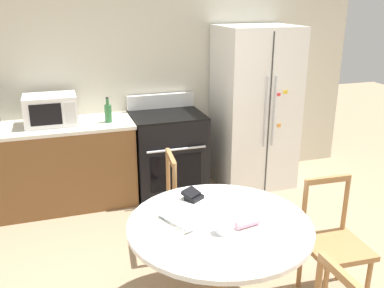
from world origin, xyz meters
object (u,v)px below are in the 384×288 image
(microwave, at_px, (51,110))
(counter_bottle, at_px, (108,113))
(oven_range, at_px, (168,153))
(refrigerator, at_px, (254,108))
(dining_chair_right, at_px, (334,244))
(dining_chair_far, at_px, (190,204))
(candle_glass, at_px, (223,228))
(wallet, at_px, (193,195))

(microwave, distance_m, counter_bottle, 0.57)
(oven_range, bearing_deg, counter_bottle, -175.78)
(refrigerator, xyz_separation_m, dining_chair_right, (-0.35, -2.09, -0.48))
(counter_bottle, relative_size, dining_chair_far, 0.29)
(microwave, bearing_deg, dining_chair_right, -49.36)
(oven_range, relative_size, dining_chair_far, 1.20)
(dining_chair_far, bearing_deg, candle_glass, 0.01)
(dining_chair_far, height_order, candle_glass, dining_chair_far)
(microwave, relative_size, candle_glass, 5.35)
(microwave, bearing_deg, refrigerator, -2.37)
(dining_chair_right, bearing_deg, wallet, -21.80)
(wallet, bearing_deg, candle_glass, -86.54)
(dining_chair_far, relative_size, candle_glass, 9.40)
(refrigerator, distance_m, microwave, 2.24)
(oven_range, distance_m, counter_bottle, 0.84)
(microwave, distance_m, candle_glass, 2.47)
(oven_range, bearing_deg, refrigerator, -2.35)
(wallet, bearing_deg, dining_chair_right, -24.84)
(dining_chair_right, bearing_deg, oven_range, -69.49)
(dining_chair_far, bearing_deg, counter_bottle, -150.21)
(oven_range, bearing_deg, wallet, -98.89)
(dining_chair_right, xyz_separation_m, wallet, (-0.94, 0.43, 0.33))
(candle_glass, relative_size, wallet, 0.56)
(dining_chair_right, xyz_separation_m, candle_glass, (-0.91, -0.07, 0.34))
(dining_chair_right, bearing_deg, dining_chair_far, -45.99)
(oven_range, distance_m, dining_chair_far, 1.22)
(counter_bottle, bearing_deg, wallet, -77.15)
(refrigerator, bearing_deg, oven_range, 177.65)
(candle_glass, bearing_deg, oven_range, 83.92)
(refrigerator, relative_size, dining_chair_right, 2.04)
(oven_range, height_order, microwave, microwave)
(counter_bottle, xyz_separation_m, dining_chair_right, (1.32, -2.09, -0.56))
(oven_range, height_order, candle_glass, oven_range)
(dining_chair_far, bearing_deg, dining_chair_right, 46.98)
(counter_bottle, distance_m, candle_glass, 2.21)
(refrigerator, xyz_separation_m, oven_range, (-1.03, 0.04, -0.45))
(refrigerator, distance_m, candle_glass, 2.51)
(refrigerator, height_order, wallet, refrigerator)
(refrigerator, xyz_separation_m, counter_bottle, (-1.67, -0.01, 0.08))
(dining_chair_right, relative_size, candle_glass, 9.40)
(microwave, xyz_separation_m, wallet, (0.94, -1.75, -0.28))
(refrigerator, bearing_deg, wallet, -127.93)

